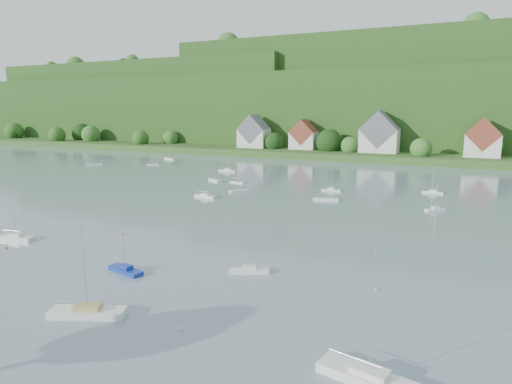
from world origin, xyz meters
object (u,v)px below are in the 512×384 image
near_sailboat_4 (369,377)px  near_sailboat_6 (16,237)px  near_sailboat_1 (125,269)px  near_sailboat_2 (88,312)px  near_sailboat_3 (249,270)px

near_sailboat_4 → near_sailboat_6: near_sailboat_4 is taller
near_sailboat_1 → near_sailboat_2: bearing=-53.4°
near_sailboat_2 → near_sailboat_3: 21.00m
near_sailboat_2 → near_sailboat_6: 35.79m
near_sailboat_6 → near_sailboat_1: bearing=-20.2°
near_sailboat_2 → near_sailboat_4: bearing=-21.3°
near_sailboat_3 → near_sailboat_1: bearing=177.5°
near_sailboat_1 → near_sailboat_4: bearing=-4.8°
near_sailboat_1 → near_sailboat_3: bearing=37.1°
near_sailboat_2 → near_sailboat_6: size_ratio=1.29×
near_sailboat_6 → near_sailboat_3: bearing=-7.9°
near_sailboat_2 → near_sailboat_3: near_sailboat_2 is taller
near_sailboat_1 → near_sailboat_6: (-27.01, 3.92, 0.02)m
near_sailboat_2 → near_sailboat_4: near_sailboat_4 is taller
near_sailboat_1 → near_sailboat_2: (5.21, -11.66, 0.09)m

